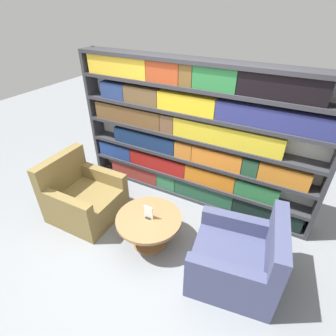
% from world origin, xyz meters
% --- Properties ---
extents(ground_plane, '(14.00, 14.00, 0.00)m').
position_xyz_m(ground_plane, '(0.00, 0.00, 0.00)').
color(ground_plane, gray).
extents(bookshelf, '(3.49, 0.30, 2.05)m').
position_xyz_m(bookshelf, '(-0.01, 1.43, 1.02)').
color(bookshelf, silver).
rests_on(bookshelf, ground_plane).
extents(armchair_left, '(0.90, 0.85, 0.88)m').
position_xyz_m(armchair_left, '(-1.15, 0.31, 0.29)').
color(armchair_left, olive).
rests_on(armchair_left, ground_plane).
extents(armchair_right, '(1.00, 0.96, 0.88)m').
position_xyz_m(armchair_right, '(1.07, 0.32, 0.29)').
color(armchair_right, '#42476B').
rests_on(armchair_right, ground_plane).
extents(coffee_table, '(0.80, 0.80, 0.43)m').
position_xyz_m(coffee_table, '(-0.04, 0.29, 0.30)').
color(coffee_table, olive).
rests_on(coffee_table, ground_plane).
extents(table_sign, '(0.12, 0.06, 0.18)m').
position_xyz_m(table_sign, '(-0.04, 0.29, 0.50)').
color(table_sign, black).
rests_on(table_sign, coffee_table).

